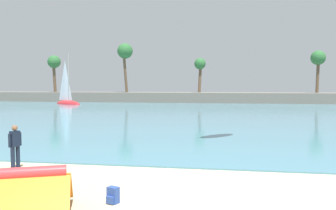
# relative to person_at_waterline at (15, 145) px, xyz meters

# --- Properties ---
(sea) EXTENTS (220.00, 88.47, 0.06)m
(sea) POSITION_rel_person_at_waterline_xyz_m (4.03, 45.28, -0.86)
(sea) COLOR teal
(sea) RESTS_ON ground
(palm_headland) EXTENTS (112.67, 6.00, 11.92)m
(palm_headland) POSITION_rel_person_at_waterline_xyz_m (5.47, 49.54, 0.71)
(palm_headland) COLOR slate
(palm_headland) RESTS_ON ground
(person_at_waterline) EXTENTS (0.30, 0.52, 1.67)m
(person_at_waterline) POSITION_rel_person_at_waterline_xyz_m (0.00, 0.00, 0.00)
(person_at_waterline) COLOR #141E33
(person_at_waterline) RESTS_ON ground
(backpack_near_kite) EXTENTS (0.35, 0.34, 0.44)m
(backpack_near_kite) POSITION_rel_person_at_waterline_xyz_m (4.79, -3.01, -0.69)
(backpack_near_kite) COLOR #2D4C9E
(backpack_near_kite) RESTS_ON ground
(sailboat_mid_bay) EXTENTS (6.08, 4.75, 8.76)m
(sailboat_mid_bay) POSITION_rel_person_at_waterline_xyz_m (-17.26, 40.58, -0.04)
(sailboat_mid_bay) COLOR red
(sailboat_mid_bay) RESTS_ON sea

